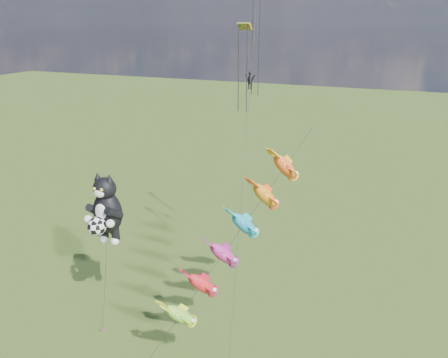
% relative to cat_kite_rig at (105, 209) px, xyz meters
% --- Properties ---
extents(ground, '(300.00, 300.00, 0.00)m').
position_rel_cat_kite_rig_xyz_m(ground, '(-3.52, -5.29, -9.52)').
color(ground, '#264010').
extents(cat_kite_rig, '(2.81, 4.31, 12.53)m').
position_rel_cat_kite_rig_xyz_m(cat_kite_rig, '(0.00, 0.00, 0.00)').
color(cat_kite_rig, brown).
rests_on(cat_kite_rig, ground).
extents(fish_windsock_rig, '(9.08, 13.26, 16.28)m').
position_rel_cat_kite_rig_xyz_m(fish_windsock_rig, '(10.94, -0.20, -0.36)').
color(fish_windsock_rig, brown).
rests_on(fish_windsock_rig, ground).
extents(parafoil_rig, '(4.68, 17.11, 27.02)m').
position_rel_cat_kite_rig_xyz_m(parafoil_rig, '(8.83, 8.77, 10.72)').
color(parafoil_rig, brown).
rests_on(parafoil_rig, ground).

